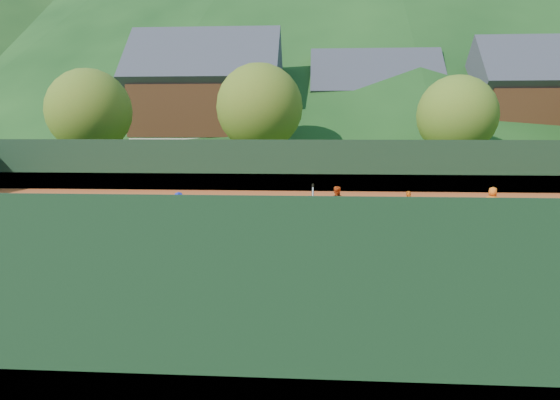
# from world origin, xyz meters

# --- Properties ---
(ground) EXTENTS (400.00, 400.00, 0.00)m
(ground) POSITION_xyz_m (0.00, 0.00, 0.00)
(ground) COLOR #2B4F18
(ground) RESTS_ON ground
(clay_court) EXTENTS (40.00, 24.00, 0.02)m
(clay_court) POSITION_xyz_m (0.00, 0.00, 0.01)
(clay_court) COLOR #CB5321
(clay_court) RESTS_ON ground
(coach) EXTENTS (0.67, 0.46, 1.77)m
(coach) POSITION_xyz_m (-4.02, -2.50, 0.90)
(coach) COLOR #1C2CB6
(coach) RESTS_ON clay_court
(student_a) EXTENTS (0.73, 0.59, 1.41)m
(student_a) POSITION_xyz_m (0.93, 2.44, 0.73)
(student_a) COLOR #DD4D13
(student_a) RESTS_ON clay_court
(student_b) EXTENTS (0.78, 0.40, 1.28)m
(student_b) POSITION_xyz_m (3.69, 2.20, 0.66)
(student_b) COLOR orange
(student_b) RESTS_ON clay_court
(student_c) EXTENTS (0.75, 0.57, 1.36)m
(student_c) POSITION_xyz_m (7.15, 3.04, 0.70)
(student_c) COLOR orange
(student_c) RESTS_ON clay_court
(tennis_ball_0) EXTENTS (0.07, 0.07, 0.07)m
(tennis_ball_0) POSITION_xyz_m (0.88, -2.83, 0.05)
(tennis_ball_0) COLOR #AFD924
(tennis_ball_0) RESTS_ON clay_court
(tennis_ball_1) EXTENTS (0.07, 0.07, 0.07)m
(tennis_ball_1) POSITION_xyz_m (5.34, -1.82, 0.05)
(tennis_ball_1) COLOR #AFD924
(tennis_ball_1) RESTS_ON clay_court
(tennis_ball_2) EXTENTS (0.07, 0.07, 0.07)m
(tennis_ball_2) POSITION_xyz_m (-0.47, -3.75, 0.05)
(tennis_ball_2) COLOR #AFD924
(tennis_ball_2) RESTS_ON clay_court
(tennis_ball_3) EXTENTS (0.07, 0.07, 0.07)m
(tennis_ball_3) POSITION_xyz_m (1.19, -2.26, 0.05)
(tennis_ball_3) COLOR #AFD924
(tennis_ball_3) RESTS_ON clay_court
(tennis_ball_5) EXTENTS (0.07, 0.07, 0.07)m
(tennis_ball_5) POSITION_xyz_m (-4.13, -2.46, 0.05)
(tennis_ball_5) COLOR #AFD924
(tennis_ball_5) RESTS_ON clay_court
(tennis_ball_8) EXTENTS (0.07, 0.07, 0.07)m
(tennis_ball_8) POSITION_xyz_m (2.66, -7.50, 0.05)
(tennis_ball_8) COLOR #AFD924
(tennis_ball_8) RESTS_ON clay_court
(tennis_ball_9) EXTENTS (0.07, 0.07, 0.07)m
(tennis_ball_9) POSITION_xyz_m (-7.87, -1.09, 0.05)
(tennis_ball_9) COLOR #AFD924
(tennis_ball_9) RESTS_ON clay_court
(tennis_ball_10) EXTENTS (0.07, 0.07, 0.07)m
(tennis_ball_10) POSITION_xyz_m (2.81, -6.15, 0.05)
(tennis_ball_10) COLOR #AFD924
(tennis_ball_10) RESTS_ON clay_court
(tennis_ball_11) EXTENTS (0.07, 0.07, 0.07)m
(tennis_ball_11) POSITION_xyz_m (4.36, -7.74, 0.05)
(tennis_ball_11) COLOR #AFD924
(tennis_ball_11) RESTS_ON clay_court
(tennis_ball_12) EXTENTS (0.07, 0.07, 0.07)m
(tennis_ball_12) POSITION_xyz_m (-4.90, -3.22, 0.05)
(tennis_ball_12) COLOR #AFD924
(tennis_ball_12) RESTS_ON clay_court
(tennis_ball_13) EXTENTS (0.07, 0.07, 0.07)m
(tennis_ball_13) POSITION_xyz_m (3.64, -8.69, 0.05)
(tennis_ball_13) COLOR #AFD924
(tennis_ball_13) RESTS_ON clay_court
(tennis_ball_15) EXTENTS (0.07, 0.07, 0.07)m
(tennis_ball_15) POSITION_xyz_m (-5.99, -4.73, 0.05)
(tennis_ball_15) COLOR #AFD924
(tennis_ball_15) RESTS_ON clay_court
(tennis_ball_18) EXTENTS (0.07, 0.07, 0.07)m
(tennis_ball_18) POSITION_xyz_m (-4.55, -5.45, 0.05)
(tennis_ball_18) COLOR #AFD924
(tennis_ball_18) RESTS_ON clay_court
(tennis_ball_19) EXTENTS (0.07, 0.07, 0.07)m
(tennis_ball_19) POSITION_xyz_m (6.17, -1.62, 0.05)
(tennis_ball_19) COLOR #AFD924
(tennis_ball_19) RESTS_ON clay_court
(court_lines) EXTENTS (23.83, 11.03, 0.00)m
(court_lines) POSITION_xyz_m (0.00, 0.00, 0.02)
(court_lines) COLOR white
(court_lines) RESTS_ON clay_court
(tennis_net) EXTENTS (0.10, 12.07, 1.10)m
(tennis_net) POSITION_xyz_m (0.00, 0.00, 0.52)
(tennis_net) COLOR black
(tennis_net) RESTS_ON clay_court
(perimeter_fence) EXTENTS (40.40, 24.24, 3.00)m
(perimeter_fence) POSITION_xyz_m (0.00, 0.00, 1.27)
(perimeter_fence) COLOR black
(perimeter_fence) RESTS_ON clay_court
(ball_hopper) EXTENTS (0.57, 0.57, 1.00)m
(ball_hopper) POSITION_xyz_m (-6.71, -3.20, 0.77)
(ball_hopper) COLOR black
(ball_hopper) RESTS_ON clay_court
(chalet_left) EXTENTS (13.80, 9.93, 12.92)m
(chalet_left) POSITION_xyz_m (-10.00, 30.00, 5.65)
(chalet_left) COLOR beige
(chalet_left) RESTS_ON ground
(chalet_mid) EXTENTS (12.65, 8.82, 11.45)m
(chalet_mid) POSITION_xyz_m (6.00, 34.00, 4.99)
(chalet_mid) COLOR beige
(chalet_mid) RESTS_ON ground
(chalet_right) EXTENTS (11.50, 8.82, 11.91)m
(chalet_right) POSITION_xyz_m (20.00, 30.00, 5.26)
(chalet_right) COLOR beige
(chalet_right) RESTS_ON ground
(tree_a) EXTENTS (6.00, 6.00, 7.88)m
(tree_a) POSITION_xyz_m (-16.00, 18.00, 4.87)
(tree_a) COLOR #43291A
(tree_a) RESTS_ON ground
(tree_b) EXTENTS (6.40, 6.40, 8.40)m
(tree_b) POSITION_xyz_m (-4.00, 20.00, 5.19)
(tree_b) COLOR #3C2818
(tree_b) RESTS_ON ground
(tree_c) EXTENTS (5.60, 5.60, 7.35)m
(tree_c) POSITION_xyz_m (10.00, 19.00, 4.54)
(tree_c) COLOR #402719
(tree_c) RESTS_ON ground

